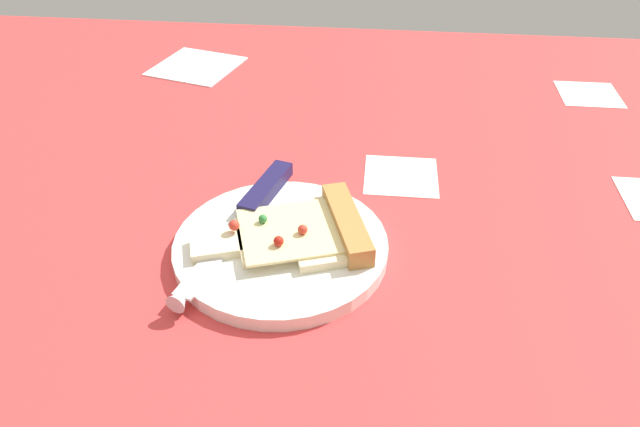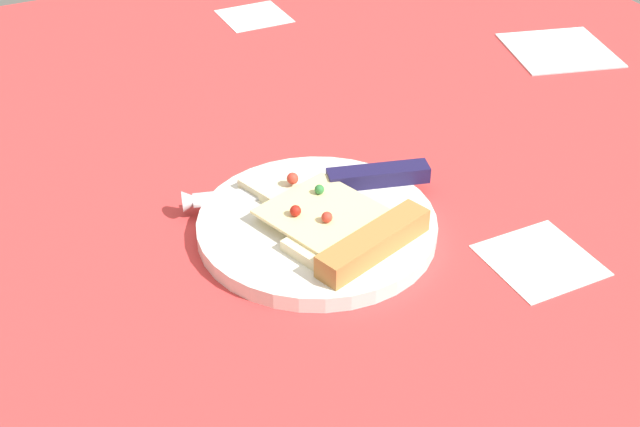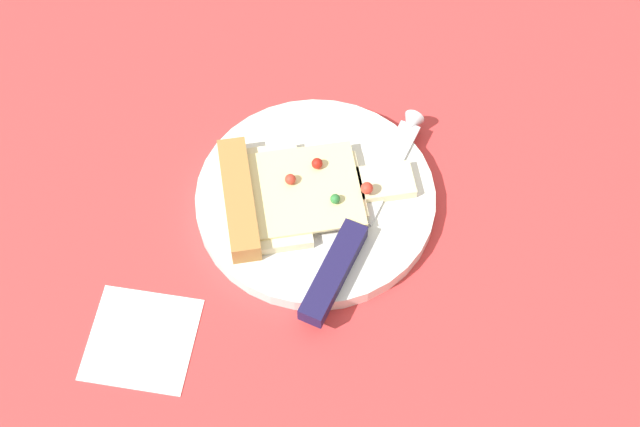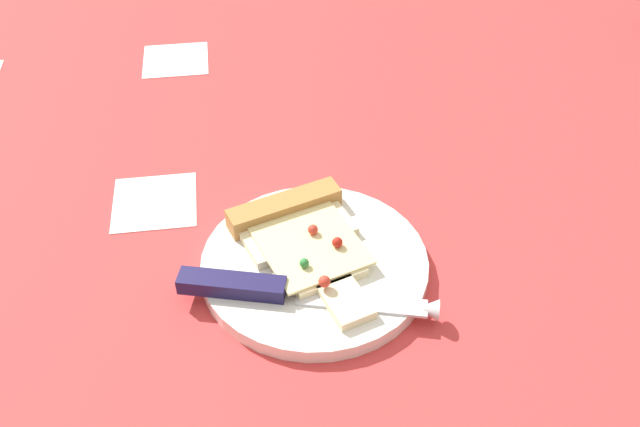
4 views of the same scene
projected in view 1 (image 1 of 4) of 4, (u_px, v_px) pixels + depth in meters
ground_plane at (297, 300)px, 58.40cm from camera, size 147.22×147.22×3.00cm
plate at (281, 247)px, 61.49cm from camera, size 22.13×22.13×1.54cm
pizza_slice at (305, 231)px, 61.01cm from camera, size 18.98×13.96×2.43cm
knife at (248, 212)px, 63.95cm from camera, size 8.41×23.69×2.45cm
napkin at (196, 66)px, 100.89cm from camera, size 15.99×15.99×0.40cm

